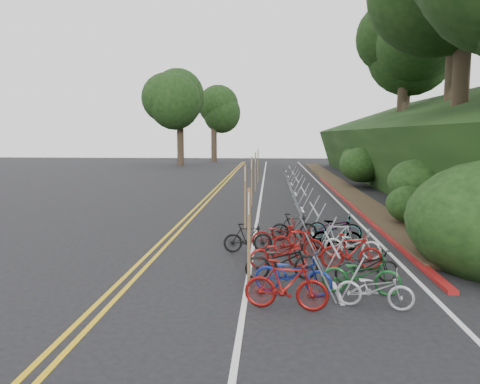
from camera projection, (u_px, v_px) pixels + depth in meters
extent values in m
plane|color=black|center=(214.00, 266.00, 12.90)|extent=(120.00, 120.00, 0.00)
cube|color=gold|center=(195.00, 208.00, 22.94)|extent=(0.12, 80.00, 0.01)
cube|color=gold|center=(201.00, 209.00, 22.92)|extent=(0.12, 80.00, 0.01)
cube|color=silver|center=(259.00, 209.00, 22.74)|extent=(0.12, 80.00, 0.01)
cube|color=silver|center=(346.00, 210.00, 22.47)|extent=(0.12, 80.00, 0.01)
cube|color=silver|center=(338.00, 293.00, 10.72)|extent=(0.10, 1.60, 0.01)
cube|color=silver|center=(314.00, 236.00, 16.66)|extent=(0.10, 1.60, 0.01)
cube|color=silver|center=(302.00, 210.00, 22.61)|extent=(0.10, 1.60, 0.01)
cube|color=silver|center=(296.00, 194.00, 28.55)|extent=(0.10, 1.60, 0.01)
cube|color=silver|center=(291.00, 184.00, 34.49)|extent=(0.10, 1.60, 0.01)
cube|color=silver|center=(288.00, 177.00, 40.43)|extent=(0.10, 1.60, 0.01)
cube|color=silver|center=(286.00, 171.00, 46.38)|extent=(0.10, 1.60, 0.01)
cube|color=maroon|center=(350.00, 203.00, 24.41)|extent=(0.25, 28.00, 0.10)
cube|color=black|center=(438.00, 146.00, 33.48)|extent=(12.32, 44.00, 9.11)
cube|color=#382819|center=(336.00, 183.00, 34.27)|extent=(1.40, 44.00, 0.16)
ellipsoid|color=#284C19|center=(443.00, 214.00, 15.28)|extent=(2.00, 2.80, 1.60)
ellipsoid|color=#284C19|center=(420.00, 183.00, 20.12)|extent=(2.60, 3.64, 2.08)
ellipsoid|color=#284C19|center=(408.00, 164.00, 25.93)|extent=(2.20, 3.08, 1.76)
ellipsoid|color=#284C19|center=(362.00, 165.00, 32.02)|extent=(3.00, 4.20, 2.40)
ellipsoid|color=#284C19|center=(356.00, 158.00, 37.90)|extent=(2.40, 3.36, 1.92)
ellipsoid|color=#284C19|center=(363.00, 148.00, 41.69)|extent=(2.80, 3.92, 2.24)
ellipsoid|color=#284C19|center=(410.00, 204.00, 18.28)|extent=(1.80, 2.52, 1.44)
ellipsoid|color=#284C19|center=(403.00, 151.00, 29.77)|extent=(3.20, 4.48, 2.56)
cylinder|color=#2D2319|center=(460.00, 94.00, 23.39)|extent=(0.83, 0.83, 6.23)
cylinder|color=#2D2319|center=(451.00, 87.00, 31.02)|extent=(0.88, 0.88, 7.07)
cylinder|color=#2D2319|center=(402.00, 109.00, 39.13)|extent=(0.81, 0.81, 5.82)
ellipsoid|color=black|center=(404.00, 45.00, 38.50)|extent=(7.76, 7.76, 7.37)
cylinder|color=#2D2319|center=(405.00, 102.00, 46.76)|extent=(0.85, 0.85, 6.65)
ellipsoid|color=black|center=(408.00, 40.00, 46.02)|extent=(9.24, 9.24, 8.77)
cylinder|color=#2D2319|center=(180.00, 142.00, 54.75)|extent=(0.79, 0.79, 5.40)
ellipsoid|color=black|center=(180.00, 100.00, 54.15)|extent=(7.39, 7.39, 7.02)
cylinder|color=#2D2319|center=(214.00, 143.00, 62.50)|extent=(0.77, 0.77, 4.99)
ellipsoid|color=black|center=(214.00, 109.00, 61.96)|extent=(6.46, 6.46, 6.14)
cylinder|color=gray|center=(332.00, 244.00, 11.06)|extent=(0.05, 2.59, 0.05)
cylinder|color=gray|center=(325.00, 280.00, 9.96)|extent=(0.53, 0.04, 1.03)
cylinder|color=gray|center=(352.00, 281.00, 9.92)|extent=(0.53, 0.04, 1.03)
cylinder|color=gray|center=(315.00, 252.00, 12.32)|extent=(0.53, 0.04, 1.03)
cylinder|color=gray|center=(336.00, 253.00, 12.28)|extent=(0.53, 0.04, 1.03)
cylinder|color=gray|center=(314.00, 209.00, 15.54)|extent=(0.05, 3.00, 0.05)
cylinder|color=gray|center=(309.00, 235.00, 14.24)|extent=(0.58, 0.04, 1.13)
cylinder|color=gray|center=(327.00, 235.00, 14.20)|extent=(0.58, 0.04, 1.13)
cylinder|color=gray|center=(302.00, 218.00, 17.01)|extent=(0.58, 0.04, 1.13)
cylinder|color=gray|center=(318.00, 219.00, 16.98)|extent=(0.58, 0.04, 1.13)
cylinder|color=gray|center=(303.00, 191.00, 20.49)|extent=(0.05, 3.00, 0.05)
cylinder|color=gray|center=(299.00, 209.00, 19.19)|extent=(0.58, 0.04, 1.13)
cylinder|color=gray|center=(313.00, 209.00, 19.16)|extent=(0.58, 0.04, 1.13)
cylinder|color=gray|center=(295.00, 200.00, 21.97)|extent=(0.58, 0.04, 1.13)
cylinder|color=gray|center=(307.00, 200.00, 21.93)|extent=(0.58, 0.04, 1.13)
cylinder|color=gray|center=(297.00, 180.00, 25.44)|extent=(0.05, 3.00, 0.05)
cylinder|color=gray|center=(293.00, 194.00, 24.14)|extent=(0.58, 0.04, 1.13)
cylinder|color=gray|center=(304.00, 194.00, 24.11)|extent=(0.58, 0.04, 1.13)
cylinder|color=gray|center=(291.00, 188.00, 26.92)|extent=(0.58, 0.04, 1.13)
cylinder|color=gray|center=(300.00, 188.00, 26.88)|extent=(0.58, 0.04, 1.13)
cylinder|color=gray|center=(293.00, 173.00, 30.40)|extent=(0.05, 3.00, 0.05)
cylinder|color=gray|center=(289.00, 184.00, 29.10)|extent=(0.58, 0.04, 1.13)
cylinder|color=gray|center=(298.00, 184.00, 29.06)|extent=(0.58, 0.04, 1.13)
cylinder|color=gray|center=(288.00, 179.00, 31.87)|extent=(0.58, 0.04, 1.13)
cylinder|color=gray|center=(296.00, 179.00, 31.83)|extent=(0.58, 0.04, 1.13)
cylinder|color=gray|center=(290.00, 167.00, 35.35)|extent=(0.05, 3.00, 0.05)
cylinder|color=gray|center=(286.00, 177.00, 34.05)|extent=(0.58, 0.04, 1.13)
cylinder|color=gray|center=(294.00, 177.00, 34.01)|extent=(0.58, 0.04, 1.13)
cylinder|color=gray|center=(285.00, 173.00, 36.82)|extent=(0.58, 0.04, 1.13)
cylinder|color=gray|center=(292.00, 173.00, 36.79)|extent=(0.58, 0.04, 1.13)
cylinder|color=brown|center=(249.00, 238.00, 11.04)|extent=(0.08, 0.08, 2.37)
cube|color=silver|center=(249.00, 203.00, 10.94)|extent=(0.02, 0.40, 0.50)
cylinder|color=brown|center=(245.00, 197.00, 17.66)|extent=(0.08, 0.08, 2.50)
cube|color=silver|center=(245.00, 174.00, 17.55)|extent=(0.02, 0.40, 0.50)
cylinder|color=brown|center=(252.00, 182.00, 23.60)|extent=(0.08, 0.08, 2.50)
cube|color=silver|center=(252.00, 164.00, 23.49)|extent=(0.02, 0.40, 0.50)
cylinder|color=brown|center=(255.00, 172.00, 29.55)|extent=(0.08, 0.08, 2.50)
cube|color=silver|center=(255.00, 158.00, 29.44)|extent=(0.02, 0.40, 0.50)
cylinder|color=brown|center=(258.00, 166.00, 35.49)|extent=(0.08, 0.08, 2.50)
cube|color=silver|center=(258.00, 154.00, 35.38)|extent=(0.02, 0.40, 0.50)
imported|color=black|center=(248.00, 238.00, 14.38)|extent=(0.61, 1.55, 0.91)
imported|color=maroon|center=(286.00, 285.00, 9.64)|extent=(0.75, 1.81, 1.05)
imported|color=#9E9EA3|center=(375.00, 289.00, 9.74)|extent=(0.91, 1.67, 0.83)
imported|color=navy|center=(293.00, 274.00, 10.59)|extent=(1.04, 1.89, 0.94)
imported|color=#144C1E|center=(361.00, 274.00, 10.60)|extent=(0.87, 1.83, 0.93)
imported|color=black|center=(282.00, 261.00, 11.64)|extent=(0.92, 1.93, 0.98)
imported|color=black|center=(367.00, 266.00, 11.39)|extent=(0.88, 1.70, 0.85)
imported|color=maroon|center=(279.00, 252.00, 12.71)|extent=(0.91, 1.70, 0.85)
imported|color=maroon|center=(351.00, 252.00, 12.51)|extent=(0.60, 1.67, 0.98)
imported|color=maroon|center=(298.00, 242.00, 13.78)|extent=(0.95, 1.61, 0.94)
imported|color=beige|center=(352.00, 244.00, 13.69)|extent=(1.05, 1.75, 0.87)
imported|color=maroon|center=(279.00, 234.00, 14.81)|extent=(1.06, 1.88, 0.94)
imported|color=slate|center=(337.00, 236.00, 14.61)|extent=(0.45, 1.56, 0.93)
imported|color=black|center=(294.00, 227.00, 15.94)|extent=(0.56, 1.60, 0.95)
imported|color=slate|center=(335.00, 227.00, 15.96)|extent=(1.04, 1.89, 0.94)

